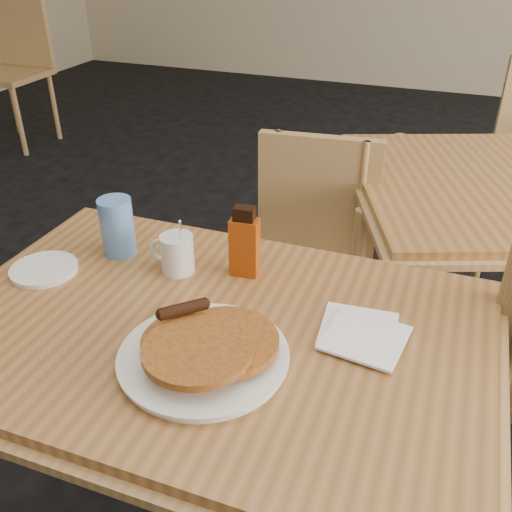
{
  "coord_description": "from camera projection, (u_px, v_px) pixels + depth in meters",
  "views": [
    {
      "loc": [
        0.36,
        -0.91,
        1.47
      ],
      "look_at": [
        -0.0,
        0.03,
        0.87
      ],
      "focal_mm": 40.0,
      "sensor_mm": 36.0,
      "label": 1
    }
  ],
  "objects": [
    {
      "name": "pancake_plate",
      "position": [
        204.0,
        351.0,
        1.06
      ],
      "size": [
        0.32,
        0.32,
        0.09
      ],
      "rotation": [
        0.0,
        0.0,
        0.34
      ],
      "color": "white",
      "rests_on": "main_table"
    },
    {
      "name": "side_saucer",
      "position": [
        44.0,
        269.0,
        1.34
      ],
      "size": [
        0.19,
        0.19,
        0.01
      ],
      "primitive_type": "cylinder",
      "rotation": [
        0.0,
        0.0,
        -0.22
      ],
      "color": "white",
      "rests_on": "main_table"
    },
    {
      "name": "blue_tumbler",
      "position": [
        117.0,
        227.0,
        1.38
      ],
      "size": [
        0.09,
        0.09,
        0.14
      ],
      "primitive_type": "cylinder",
      "rotation": [
        0.0,
        0.0,
        -0.08
      ],
      "color": "#5382C3",
      "rests_on": "main_table"
    },
    {
      "name": "napkin_stack",
      "position": [
        362.0,
        334.0,
        1.13
      ],
      "size": [
        0.18,
        0.19,
        0.01
      ],
      "rotation": [
        0.0,
        0.0,
        0.09
      ],
      "color": "white",
      "rests_on": "main_table"
    },
    {
      "name": "chair_main_far",
      "position": [
        308.0,
        249.0,
        1.88
      ],
      "size": [
        0.44,
        0.44,
        0.88
      ],
      "rotation": [
        0.0,
        0.0,
        0.11
      ],
      "color": "#A7844E",
      "rests_on": "floor"
    },
    {
      "name": "main_table",
      "position": [
        210.0,
        340.0,
        1.19
      ],
      "size": [
        1.17,
        0.8,
        0.75
      ],
      "rotation": [
        0.0,
        0.0,
        0.01
      ],
      "color": "#996336",
      "rests_on": "floor"
    },
    {
      "name": "coffee_mug",
      "position": [
        176.0,
        253.0,
        1.32
      ],
      "size": [
        0.11,
        0.08,
        0.14
      ],
      "rotation": [
        0.0,
        0.0,
        0.08
      ],
      "color": "white",
      "rests_on": "main_table"
    },
    {
      "name": "chair_wall_extra",
      "position": [
        15.0,
        55.0,
        4.07
      ],
      "size": [
        0.47,
        0.47,
        1.04
      ],
      "rotation": [
        0.0,
        0.0,
        0.01
      ],
      "color": "#A7844E",
      "rests_on": "floor"
    },
    {
      "name": "syrup_bottle",
      "position": [
        245.0,
        244.0,
        1.29
      ],
      "size": [
        0.07,
        0.05,
        0.17
      ],
      "rotation": [
        0.0,
        0.0,
        0.11
      ],
      "color": "maroon",
      "rests_on": "main_table"
    }
  ]
}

